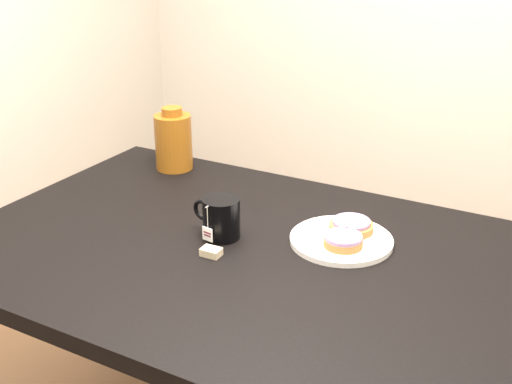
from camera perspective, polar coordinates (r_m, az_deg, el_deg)
table at (r=1.52m, az=-0.19°, el=-7.92°), size 1.40×0.90×0.75m
plate at (r=1.52m, az=7.59°, el=-4.19°), size 0.24×0.24×0.02m
bagel_back at (r=1.55m, az=8.47°, el=-2.98°), size 0.12×0.12×0.03m
bagel_front at (r=1.48m, az=7.75°, el=-4.30°), size 0.12×0.12×0.03m
mug at (r=1.52m, az=-3.16°, el=-2.30°), size 0.14×0.10×0.10m
teabag_pouch at (r=1.46m, az=-4.00°, el=-5.34°), size 0.05×0.03×0.02m
bagel_package at (r=1.95m, az=-7.35°, el=4.53°), size 0.13×0.13×0.19m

